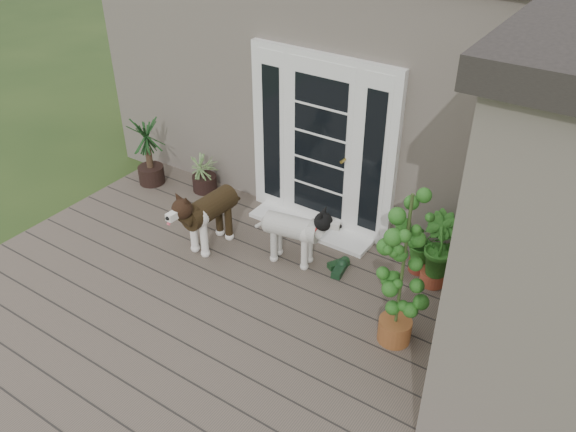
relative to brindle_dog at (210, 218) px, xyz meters
The scene contains 14 objects.
deck 1.53m from the brindle_dog, 47.12° to the right, with size 6.20×4.60×0.12m, color #6B5B4C.
house_main 3.49m from the brindle_dog, 72.65° to the left, with size 7.40×4.00×3.10m, color #665E54.
door_unit 1.54m from the brindle_dog, 54.92° to the left, with size 1.90×0.14×2.15m, color white.
door_step 1.27m from the brindle_dog, 49.52° to the left, with size 1.60×0.40×0.05m, color white.
brindle_dog is the anchor object (origin of this frame).
white_dog 1.00m from the brindle_dog, 15.32° to the left, with size 0.35×0.82×0.68m, color white, non-canonical shape.
spider_plant 1.30m from the brindle_dog, 134.23° to the left, with size 0.55×0.55×0.59m, color #789058, non-canonical shape.
yucca 1.80m from the brindle_dog, 157.75° to the left, with size 0.67×0.67×0.97m, color black, non-canonical shape.
herb_a 2.42m from the brindle_dog, 22.25° to the left, with size 0.43×0.43×0.55m, color #154C17.
herb_b 2.57m from the brindle_dog, 17.71° to the left, with size 0.43×0.43×0.64m, color #154C18.
herb_c 2.76m from the brindle_dog, 19.72° to the left, with size 0.39×0.39×0.61m, color #1D651D.
sapling 2.52m from the brindle_dog, ahead, with size 0.50×0.50×1.70m, color #21661D, non-canonical shape.
clog_left 1.60m from the brindle_dog, 13.85° to the left, with size 0.15×0.31×0.09m, color black, non-canonical shape.
clog_right 1.56m from the brindle_dog, 17.80° to the left, with size 0.13×0.28×0.09m, color black, non-canonical shape.
Camera 1 is at (2.93, -2.78, 4.27)m, focal length 36.97 mm.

